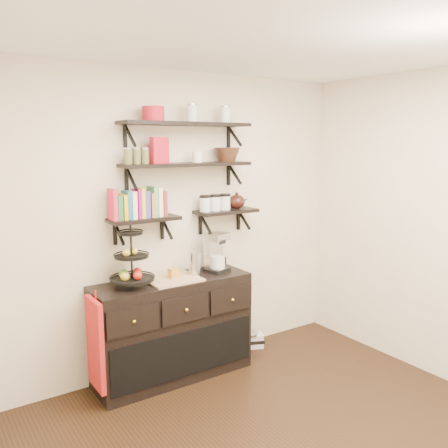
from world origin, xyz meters
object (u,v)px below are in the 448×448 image
(fruit_stand, at_px, (132,265))
(coffee_maker, at_px, (216,253))
(sideboard, at_px, (173,328))
(radio, at_px, (250,340))

(fruit_stand, xyz_separation_m, coffee_maker, (0.83, 0.02, -0.01))
(sideboard, relative_size, coffee_maker, 3.87)
(sideboard, xyz_separation_m, coffee_maker, (0.47, 0.02, 0.62))
(fruit_stand, height_order, radio, fruit_stand)
(sideboard, relative_size, radio, 4.72)
(sideboard, distance_m, coffee_maker, 0.78)
(fruit_stand, distance_m, radio, 1.64)
(sideboard, xyz_separation_m, radio, (0.93, 0.11, -0.37))
(coffee_maker, distance_m, radio, 1.10)
(sideboard, distance_m, radio, 1.01)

